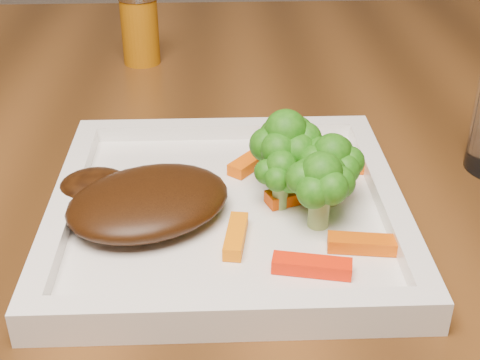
{
  "coord_description": "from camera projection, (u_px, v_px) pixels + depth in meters",
  "views": [
    {
      "loc": [
        0.18,
        -0.75,
        1.05
      ],
      "look_at": [
        0.2,
        -0.31,
        0.79
      ],
      "focal_mm": 50.0,
      "sensor_mm": 36.0,
      "label": 1
    }
  ],
  "objects": [
    {
      "name": "plate",
      "position": [
        227.0,
        214.0,
        0.53
      ],
      "size": [
        0.27,
        0.27,
        0.01
      ],
      "primitive_type": "cube",
      "color": "white",
      "rests_on": "dining_table"
    },
    {
      "name": "steak",
      "position": [
        149.0,
        201.0,
        0.5
      ],
      "size": [
        0.16,
        0.15,
        0.03
      ],
      "primitive_type": "ellipsoid",
      "rotation": [
        0.0,
        0.0,
        0.49
      ],
      "color": "#341907",
      "rests_on": "plate"
    },
    {
      "name": "broccoli_0",
      "position": [
        285.0,
        149.0,
        0.53
      ],
      "size": [
        0.08,
        0.08,
        0.07
      ],
      "primitive_type": null,
      "rotation": [
        0.0,
        0.0,
        -0.28
      ],
      "color": "#2B6010",
      "rests_on": "plate"
    },
    {
      "name": "broccoli_1",
      "position": [
        331.0,
        167.0,
        0.51
      ],
      "size": [
        0.07,
        0.07,
        0.06
      ],
      "primitive_type": null,
      "rotation": [
        0.0,
        0.0,
        0.26
      ],
      "color": "#147A17",
      "rests_on": "plate"
    },
    {
      "name": "broccoli_2",
      "position": [
        320.0,
        192.0,
        0.49
      ],
      "size": [
        0.06,
        0.06,
        0.06
      ],
      "primitive_type": null,
      "rotation": [
        0.0,
        0.0,
        0.02
      ],
      "color": "#3E7713",
      "rests_on": "plate"
    },
    {
      "name": "broccoli_3",
      "position": [
        281.0,
        172.0,
        0.51
      ],
      "size": [
        0.05,
        0.05,
        0.06
      ],
      "primitive_type": null,
      "rotation": [
        0.0,
        0.0,
        0.17
      ],
      "color": "#2F5B0F",
      "rests_on": "plate"
    },
    {
      "name": "carrot_0",
      "position": [
        312.0,
        266.0,
        0.45
      ],
      "size": [
        0.06,
        0.02,
        0.01
      ],
      "primitive_type": "cube",
      "rotation": [
        0.0,
        0.0,
        -0.2
      ],
      "color": "#F52103",
      "rests_on": "plate"
    },
    {
      "name": "carrot_1",
      "position": [
        367.0,
        244.0,
        0.47
      ],
      "size": [
        0.06,
        0.02,
        0.01
      ],
      "primitive_type": "cube",
      "rotation": [
        0.0,
        0.0,
        -0.14
      ],
      "color": "#D44F03",
      "rests_on": "plate"
    },
    {
      "name": "carrot_2",
      "position": [
        236.0,
        236.0,
        0.48
      ],
      "size": [
        0.02,
        0.05,
        0.01
      ],
      "primitive_type": "cube",
      "rotation": [
        0.0,
        0.0,
        1.42
      ],
      "color": "orange",
      "rests_on": "plate"
    },
    {
      "name": "carrot_3",
      "position": [
        344.0,
        165.0,
        0.57
      ],
      "size": [
        0.06,
        0.02,
        0.01
      ],
      "primitive_type": "cube",
      "rotation": [
        0.0,
        0.0,
        -0.02
      ],
      "color": "#FF5704",
      "rests_on": "plate"
    },
    {
      "name": "carrot_4",
      "position": [
        254.0,
        160.0,
        0.58
      ],
      "size": [
        0.05,
        0.05,
        0.01
      ],
      "primitive_type": "cube",
      "rotation": [
        0.0,
        0.0,
        0.89
      ],
      "color": "#F25A03",
      "rests_on": "plate"
    },
    {
      "name": "carrot_6",
      "position": [
        303.0,
        193.0,
        0.53
      ],
      "size": [
        0.06,
        0.04,
        0.01
      ],
      "primitive_type": "cube",
      "rotation": [
        0.0,
        0.0,
        0.36
      ],
      "color": "#DD4503",
      "rests_on": "plate"
    },
    {
      "name": "spice_shaker",
      "position": [
        140.0,
        26.0,
        0.81
      ],
      "size": [
        0.06,
        0.06,
        0.09
      ],
      "primitive_type": "cylinder",
      "rotation": [
        0.0,
        0.0,
        -0.41
      ],
      "color": "#A76009",
      "rests_on": "dining_table"
    }
  ]
}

